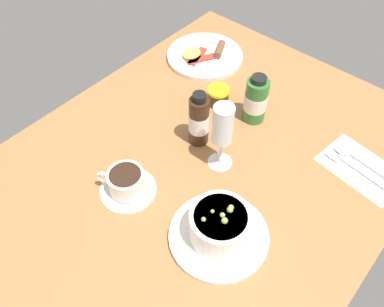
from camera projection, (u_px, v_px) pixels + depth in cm
name	position (u px, v px, depth cm)	size (l,w,h in cm)	color
ground_plane	(200.00, 170.00, 96.81)	(110.00, 84.00, 3.00)	#9E6B3D
porridge_bowl	(219.00, 228.00, 80.49)	(20.73, 20.73, 9.18)	white
cutlery_setting	(360.00, 167.00, 95.12)	(14.88, 20.27, 0.90)	white
coffee_cup	(126.00, 183.00, 88.92)	(12.79, 12.79, 6.02)	white
wine_glass	(223.00, 128.00, 87.24)	(5.89, 5.89, 17.92)	white
jam_jar	(218.00, 96.00, 108.00)	(5.95, 5.95, 4.83)	#432E16
sauce_bottle_brown	(199.00, 120.00, 95.79)	(4.98, 4.98, 15.15)	#382314
sauce_bottle_green	(255.00, 100.00, 101.49)	(5.89, 5.89, 13.58)	#337233
breakfast_plate	(204.00, 56.00, 122.05)	(22.94, 22.94, 3.70)	white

